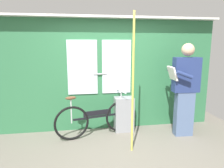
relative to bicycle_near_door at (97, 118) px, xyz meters
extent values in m
cube|color=#666056|center=(0.30, -0.96, -0.38)|extent=(5.53, 4.31, 0.04)
cube|color=#2D6B42|center=(0.30, 0.39, 0.79)|extent=(4.53, 0.08, 2.29)
cube|color=silver|center=(-0.25, 0.34, 0.97)|extent=(0.60, 0.02, 1.10)
cube|color=silver|center=(0.45, 0.34, 0.97)|extent=(0.60, 0.02, 1.10)
cylinder|color=#B2B2B7|center=(0.10, 0.32, 0.84)|extent=(0.28, 0.02, 0.02)
cube|color=silver|center=(0.30, 0.29, 1.96)|extent=(4.53, 0.28, 0.04)
torus|color=black|center=(0.51, 0.12, -0.03)|extent=(0.66, 0.20, 0.66)
torus|color=black|center=(-0.49, -0.12, -0.03)|extent=(0.66, 0.20, 0.66)
cube|color=black|center=(0.01, 0.00, 0.03)|extent=(0.95, 0.26, 0.03)
cube|color=black|center=(0.01, 0.00, 0.11)|extent=(0.55, 0.16, 0.10)
cylinder|color=#B7B7BC|center=(-0.49, -0.12, 0.22)|extent=(0.02, 0.02, 0.49)
ellipsoid|color=brown|center=(-0.49, -0.12, 0.46)|extent=(0.22, 0.13, 0.06)
cylinder|color=#B7B7BC|center=(0.51, 0.12, 0.24)|extent=(0.02, 0.02, 0.53)
cylinder|color=#B7B7BC|center=(0.51, 0.12, 0.50)|extent=(0.13, 0.43, 0.02)
cube|color=slate|center=(1.70, -0.23, 0.09)|extent=(0.36, 0.20, 0.89)
cube|color=navy|center=(1.70, -0.23, 0.86)|extent=(0.51, 0.23, 0.66)
sphere|color=tan|center=(1.70, -0.23, 1.33)|extent=(0.24, 0.24, 0.24)
cube|color=silver|center=(1.42, -0.21, 0.89)|extent=(0.13, 0.35, 0.26)
cylinder|color=navy|center=(1.55, -0.45, 0.89)|extent=(0.31, 0.09, 0.17)
cylinder|color=navy|center=(1.58, 0.00, 0.89)|extent=(0.31, 0.09, 0.17)
cube|color=gray|center=(0.58, 0.17, 0.00)|extent=(0.39, 0.28, 0.72)
cylinder|color=#C6C14C|center=(0.53, -0.68, 0.79)|extent=(0.04, 0.04, 2.29)
camera|label=1|loc=(-0.32, -3.86, 1.42)|focal=33.09mm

